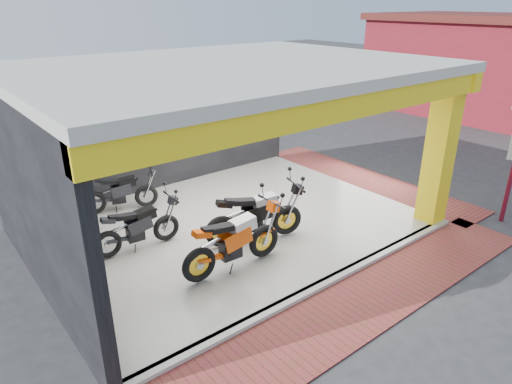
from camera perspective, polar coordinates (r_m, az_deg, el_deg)
ground at (r=9.31m, az=4.25°, el=-8.67°), size 80.00×80.00×0.00m
showroom_floor at (r=10.64m, az=-3.06°, el=-4.04°), size 8.00×6.00×0.10m
showroom_ceiling at (r=9.57m, az=-3.51°, el=15.28°), size 8.40×6.40×0.20m
back_wall at (r=12.54m, az=-11.61°, el=8.06°), size 8.20×0.20×3.50m
left_wall at (r=8.46m, az=-26.45°, el=-1.20°), size 0.20×6.20×3.50m
corner_column at (r=10.94m, az=21.98°, el=4.68°), size 0.50×0.50×3.50m
header_beam_front at (r=7.41m, az=10.33°, el=10.37°), size 8.40×0.30×0.40m
header_beam_right at (r=12.34m, az=12.41°, el=15.11°), size 0.30×6.40×0.40m
floor_kerb at (r=8.68m, az=8.90°, el=-11.06°), size 8.00×0.20×0.10m
paver_front at (r=8.31m, az=12.92°, el=-13.48°), size 9.00×1.40×0.03m
paver_right at (r=13.75m, az=13.40°, el=1.60°), size 1.40×7.00×0.03m
moto_hero at (r=8.91m, az=0.99°, el=-4.26°), size 2.30×0.91×1.39m
moto_row_a at (r=9.77m, az=3.89°, el=-1.75°), size 2.43×1.50×1.40m
moto_row_b at (r=9.74m, az=-11.29°, el=-2.93°), size 1.98×0.83×1.18m
moto_row_d at (r=11.45m, az=-13.66°, el=0.78°), size 2.01×1.28×1.15m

